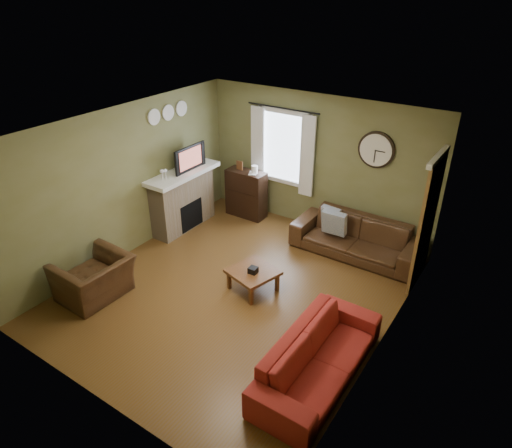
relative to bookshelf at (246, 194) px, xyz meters
The scene contains 31 objects.
floor 2.66m from the bookshelf, 58.65° to the right, with size 4.60×5.20×0.00m, color brown.
ceiling 3.36m from the bookshelf, 58.65° to the right, with size 4.60×5.20×0.00m, color white.
wall_left 2.55m from the bookshelf, 112.89° to the right, with size 0.00×5.20×2.60m, color olive.
wall_right 4.36m from the bookshelf, 31.36° to the right, with size 0.00×5.20×2.60m, color olive.
wall_back 1.63m from the bookshelf, 15.25° to the left, with size 4.60×0.00×2.60m, color olive.
wall_front 5.08m from the bookshelf, 74.29° to the right, with size 4.60×0.00×2.60m, color olive.
fireplace 1.31m from the bookshelf, 124.48° to the right, with size 0.40×1.40×1.10m, color #9F8767.
firebox 1.23m from the bookshelf, 117.06° to the right, with size 0.04×0.60×0.55m, color black.
mantel 1.45m from the bookshelf, 123.39° to the right, with size 0.58×1.60×0.08m, color white.
tv 1.45m from the bookshelf, 126.65° to the right, with size 0.60×0.08×0.35m, color black.
tv_screen 1.45m from the bookshelf, 123.34° to the right, with size 0.02×0.62×0.36m, color #994C3F.
medallion_left 2.45m from the bookshelf, 122.81° to the right, with size 0.28×0.28×0.03m, color white.
medallion_mid 2.26m from the bookshelf, 130.48° to the right, with size 0.28×0.28×0.03m, color white.
medallion_right 2.12m from the bookshelf, 141.63° to the right, with size 0.28×0.28×0.03m, color white.
window_pane 1.26m from the bookshelf, 28.02° to the left, with size 1.00×0.02×1.30m, color silver, non-canonical shape.
curtain_rod 1.92m from the bookshelf, 20.82° to the left, with size 0.03×0.03×1.50m, color black.
curtain_left 1.00m from the bookshelf, 66.58° to the left, with size 0.28×0.04×1.55m, color silver.
curtain_right 1.57m from the bookshelf, 11.70° to the left, with size 0.28×0.04×1.55m, color silver.
wall_clock 2.81m from the bookshelf, ahead, with size 0.64×0.06×0.64m, color white, non-canonical shape.
door 3.69m from the bookshelf, ahead, with size 0.05×0.90×2.10m, color brown.
bookshelf is the anchor object (origin of this frame).
book 0.49m from the bookshelf, 28.40° to the right, with size 0.16×0.21×0.02m, color brown.
sofa_brown 2.48m from the bookshelf, ahead, with size 2.25×0.88×0.66m, color #3A2314.
pillow_left 2.09m from the bookshelf, ahead, with size 0.43×0.13×0.43m, color gray.
pillow_right 1.93m from the bookshelf, ahead, with size 0.37×0.11×0.37m, color gray.
sofa_red 4.46m from the bookshelf, 43.84° to the right, with size 2.10×0.82×0.61m, color maroon.
armchair 3.56m from the bookshelf, 95.94° to the right, with size 1.02×0.89×0.66m, color #3A2314.
coffee_table 2.59m from the bookshelf, 52.94° to the right, with size 0.67×0.67×0.36m, color brown, non-canonical shape.
tissue_box 2.64m from the bookshelf, 52.98° to the right, with size 0.13×0.13×0.10m, color black.
wine_glass_a 1.91m from the bookshelf, 113.42° to the right, with size 0.07×0.07×0.21m, color white, non-canonical shape.
wine_glass_b 1.84m from the bookshelf, 114.54° to the right, with size 0.07×0.07×0.19m, color white, non-canonical shape.
Camera 1 is at (3.49, -4.69, 4.37)m, focal length 32.00 mm.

